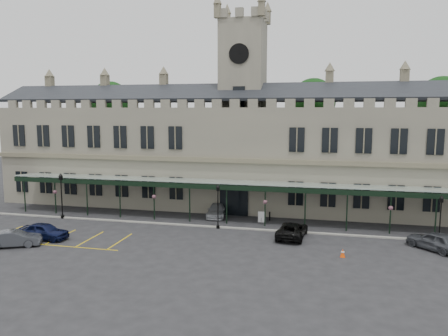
% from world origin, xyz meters
% --- Properties ---
extents(ground, '(140.00, 140.00, 0.00)m').
position_xyz_m(ground, '(0.00, 0.00, 0.00)').
color(ground, black).
extents(station_building, '(60.00, 10.36, 17.30)m').
position_xyz_m(station_building, '(0.00, 15.91, 6.47)').
color(station_building, '#6C685A').
rests_on(station_building, ground).
extents(clock_tower, '(5.60, 5.60, 24.80)m').
position_xyz_m(clock_tower, '(0.00, 16.00, 13.11)').
color(clock_tower, '#6C685A').
rests_on(clock_tower, ground).
extents(canopy, '(50.00, 4.10, 4.30)m').
position_xyz_m(canopy, '(0.00, 7.46, 2.40)').
color(canopy, '#8C9E93').
rests_on(canopy, ground).
extents(kerb, '(60.00, 0.40, 0.12)m').
position_xyz_m(kerb, '(0.00, 5.50, 0.06)').
color(kerb, gray).
rests_on(kerb, ground).
extents(parking_markings, '(16.00, 6.00, 0.01)m').
position_xyz_m(parking_markings, '(-14.00, -1.50, 0.00)').
color(parking_markings, gold).
rests_on(parking_markings, ground).
extents(tree_behind_left, '(6.00, 6.00, 16.00)m').
position_xyz_m(tree_behind_left, '(-22.00, 25.00, 12.81)').
color(tree_behind_left, '#332314').
rests_on(tree_behind_left, ground).
extents(tree_behind_mid, '(6.00, 6.00, 16.00)m').
position_xyz_m(tree_behind_mid, '(8.00, 25.00, 12.81)').
color(tree_behind_mid, '#332314').
rests_on(tree_behind_mid, ground).
extents(tree_behind_right, '(6.00, 6.00, 16.00)m').
position_xyz_m(tree_behind_right, '(24.00, 25.00, 12.81)').
color(tree_behind_right, '#332314').
rests_on(tree_behind_right, ground).
extents(lamp_post_left, '(0.47, 0.47, 4.97)m').
position_xyz_m(lamp_post_left, '(-17.98, 5.40, 2.95)').
color(lamp_post_left, black).
rests_on(lamp_post_left, ground).
extents(lamp_post_mid, '(0.42, 0.42, 4.46)m').
position_xyz_m(lamp_post_mid, '(-0.44, 5.25, 2.64)').
color(lamp_post_mid, black).
rests_on(lamp_post_mid, ground).
extents(lamp_post_right, '(0.41, 0.41, 4.30)m').
position_xyz_m(lamp_post_right, '(19.90, 5.21, 2.55)').
color(lamp_post_right, black).
rests_on(lamp_post_right, ground).
extents(traffic_cone, '(0.41, 0.41, 0.66)m').
position_xyz_m(traffic_cone, '(11.38, -0.79, 0.32)').
color(traffic_cone, '#F24807').
rests_on(traffic_cone, ground).
extents(sign_board, '(0.68, 0.09, 1.16)m').
position_xyz_m(sign_board, '(3.43, 8.55, 0.57)').
color(sign_board, black).
rests_on(sign_board, ground).
extents(bollard_left, '(0.16, 0.16, 0.92)m').
position_xyz_m(bollard_left, '(-1.16, 9.95, 0.46)').
color(bollard_left, black).
rests_on(bollard_left, ground).
extents(bollard_right, '(0.17, 0.17, 0.96)m').
position_xyz_m(bollard_right, '(4.19, 9.50, 0.48)').
color(bollard_right, black).
rests_on(bollard_right, ground).
extents(car_left_a, '(4.53, 1.90, 1.53)m').
position_xyz_m(car_left_a, '(-15.00, -1.97, 0.77)').
color(car_left_a, '#0C1235').
rests_on(car_left_a, ground).
extents(car_left_b, '(4.56, 3.24, 1.43)m').
position_xyz_m(car_left_b, '(-16.17, -4.42, 0.71)').
color(car_left_b, '#3C3E44').
rests_on(car_left_b, ground).
extents(car_taxi, '(2.49, 4.89, 1.36)m').
position_xyz_m(car_taxi, '(-1.77, 10.00, 0.68)').
color(car_taxi, '#A7AAAF').
rests_on(car_taxi, ground).
extents(car_van, '(2.86, 5.35, 1.43)m').
position_xyz_m(car_van, '(7.00, 3.74, 0.72)').
color(car_van, black).
rests_on(car_van, ground).
extents(car_right_a, '(4.66, 4.74, 1.62)m').
position_xyz_m(car_right_a, '(19.00, 2.75, 0.81)').
color(car_right_a, '#3C3E44').
rests_on(car_right_a, ground).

